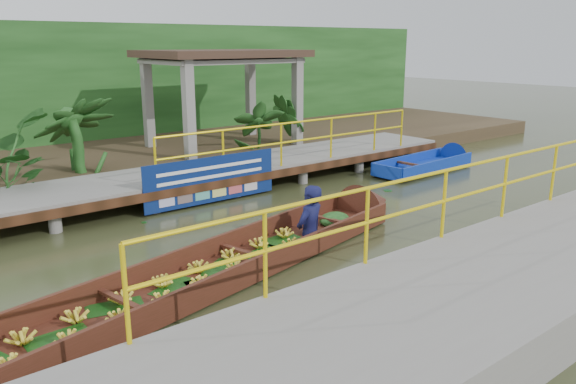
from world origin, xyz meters
TOP-DOWN VIEW (x-y plane):
  - ground at (0.00, 0.00)m, footprint 80.00×80.00m
  - land_strip at (0.00, 7.50)m, footprint 30.00×8.00m
  - far_dock at (0.02, 3.43)m, footprint 16.00×2.06m
  - near_dock at (1.00, -4.20)m, footprint 18.00×2.40m
  - pavilion at (3.00, 6.30)m, footprint 4.40×3.00m
  - foliage_backdrop at (0.00, 10.00)m, footprint 30.00×0.80m
  - vendor_boat at (-2.00, -1.06)m, footprint 10.93×3.31m
  - moored_blue_boat at (7.29, 1.70)m, footprint 3.82×1.23m
  - blue_banner at (0.25, 2.48)m, footprint 3.19×0.04m
  - tropical_plants at (-1.75, 5.30)m, footprint 14.32×1.32m

SIDE VIEW (x-z plane):
  - ground at x=0.00m, z-range 0.00..0.00m
  - moored_blue_boat at x=7.29m, z-range -0.29..0.61m
  - land_strip at x=0.00m, z-range 0.00..0.45m
  - vendor_boat at x=-2.00m, z-range -0.90..1.38m
  - near_dock at x=1.00m, z-range -0.56..1.16m
  - far_dock at x=0.02m, z-range -0.35..1.30m
  - blue_banner at x=0.25m, z-range 0.06..1.05m
  - tropical_plants at x=-1.75m, z-range 0.45..2.09m
  - foliage_backdrop at x=0.00m, z-range 0.00..4.00m
  - pavilion at x=3.00m, z-range 1.32..4.32m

